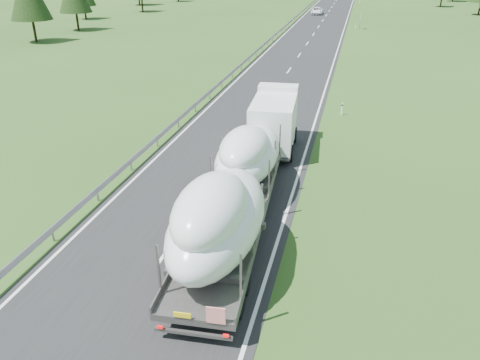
# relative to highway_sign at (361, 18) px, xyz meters

# --- Properties ---
(road_surface) EXTENTS (10.00, 400.00, 0.02)m
(road_surface) POSITION_rel_highway_sign_xyz_m (-7.20, 20.00, -1.80)
(road_surface) COLOR black
(road_surface) RESTS_ON ground
(guardrail) EXTENTS (0.10, 400.00, 0.76)m
(guardrail) POSITION_rel_highway_sign_xyz_m (-12.50, 19.94, -1.21)
(guardrail) COLOR slate
(guardrail) RESTS_ON ground
(highway_sign) EXTENTS (0.08, 0.90, 2.60)m
(highway_sign) POSITION_rel_highway_sign_xyz_m (0.00, 0.00, 0.00)
(highway_sign) COLOR slate
(highway_sign) RESTS_ON ground
(boat_truck) EXTENTS (3.85, 20.71, 4.60)m
(boat_truck) POSITION_rel_highway_sign_xyz_m (-4.74, -67.47, 0.59)
(boat_truck) COLOR white
(boat_truck) RESTS_ON ground
(distant_van) EXTENTS (2.50, 5.20, 1.43)m
(distant_van) POSITION_rel_highway_sign_xyz_m (-9.32, 20.45, -1.09)
(distant_van) COLOR white
(distant_van) RESTS_ON ground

